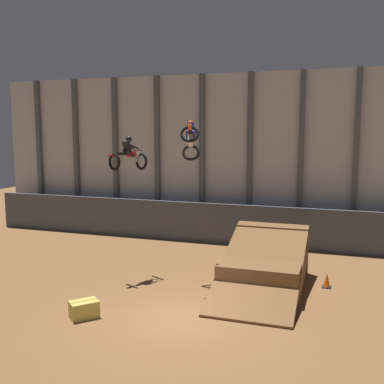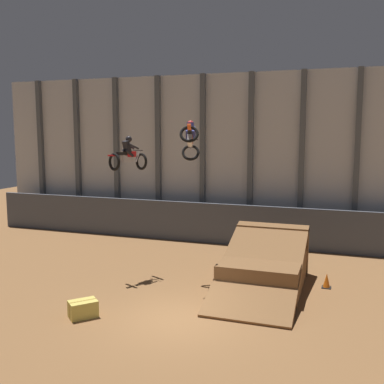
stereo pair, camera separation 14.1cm
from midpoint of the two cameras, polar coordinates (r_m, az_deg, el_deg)
ground_plane at (r=15.32m, az=-1.61°, el=-15.86°), size 60.00×60.00×0.00m
arena_back_wall at (r=25.21m, az=7.65°, el=4.31°), size 32.00×0.40×9.34m
lower_barrier at (r=24.35m, az=6.87°, el=-4.25°), size 31.36×0.20×2.22m
dirt_ramp at (r=18.54m, az=9.47°, el=-9.29°), size 3.08×6.01×2.23m
rider_bike_left_air at (r=18.92m, az=-7.92°, el=4.53°), size 1.33×1.75×1.46m
rider_bike_right_air at (r=17.78m, az=-0.02°, el=6.82°), size 1.17×1.80×1.67m
traffic_cone_near_ramp at (r=18.81m, az=16.93°, el=-10.74°), size 0.36×0.36×0.58m
hay_bale_trackside at (r=15.78m, az=-13.41°, el=-14.25°), size 1.05×1.07×0.57m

